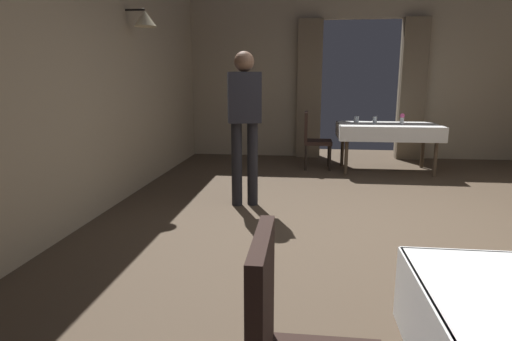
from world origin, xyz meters
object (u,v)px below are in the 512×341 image
object	(u,v)px
glass_mid_c	(375,120)
chair_mid_left	(313,137)
dining_table_mid	(388,129)
flower_vase_mid	(402,119)
glass_mid_b	(356,119)
person_diner_standing_aside	(244,116)

from	to	relation	value
glass_mid_c	chair_mid_left	bearing A→B (deg)	178.70
dining_table_mid	flower_vase_mid	xyz separation A→B (m)	(0.20, -0.06, 0.18)
flower_vase_mid	glass_mid_b	distance (m)	0.72
chair_mid_left	flower_vase_mid	size ratio (longest dim) A/B	5.42
dining_table_mid	chair_mid_left	bearing A→B (deg)	176.32
flower_vase_mid	person_diner_standing_aside	world-z (taller)	person_diner_standing_aside
dining_table_mid	glass_mid_c	size ratio (longest dim) A/B	13.56
chair_mid_left	person_diner_standing_aside	world-z (taller)	person_diner_standing_aside
glass_mid_b	glass_mid_c	size ratio (longest dim) A/B	0.85
flower_vase_mid	person_diner_standing_aside	bearing A→B (deg)	-136.20
dining_table_mid	glass_mid_c	bearing A→B (deg)	164.91
glass_mid_c	person_diner_standing_aside	xyz separation A→B (m)	(-1.77, -2.18, 0.22)
glass_mid_b	person_diner_standing_aside	world-z (taller)	person_diner_standing_aside
dining_table_mid	flower_vase_mid	size ratio (longest dim) A/B	8.99
chair_mid_left	flower_vase_mid	bearing A→B (deg)	-5.75
chair_mid_left	person_diner_standing_aside	xyz separation A→B (m)	(-0.80, -2.20, 0.51)
chair_mid_left	person_diner_standing_aside	bearing A→B (deg)	-110.07
glass_mid_b	glass_mid_c	bearing A→B (deg)	-34.84
glass_mid_b	glass_mid_c	world-z (taller)	glass_mid_c
flower_vase_mid	glass_mid_b	xyz separation A→B (m)	(-0.65, 0.30, -0.04)
dining_table_mid	glass_mid_c	xyz separation A→B (m)	(-0.19, 0.05, 0.14)
person_diner_standing_aside	dining_table_mid	bearing A→B (deg)	47.36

